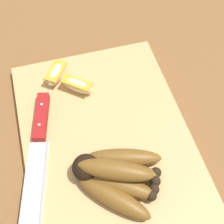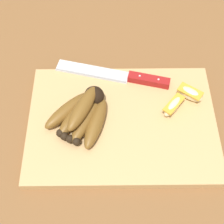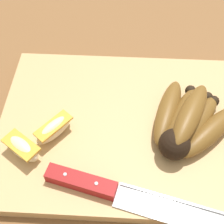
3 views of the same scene
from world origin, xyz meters
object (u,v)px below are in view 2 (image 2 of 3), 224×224
(apple_wedge_near, at_px, (173,106))
(apple_wedge_middle, at_px, (190,94))
(chefs_knife, at_px, (129,77))
(banana_bunch, at_px, (83,113))

(apple_wedge_near, xyz_separation_m, apple_wedge_middle, (-0.04, -0.03, -0.00))
(apple_wedge_near, bearing_deg, chefs_knife, -43.34)
(banana_bunch, bearing_deg, apple_wedge_middle, -167.28)
(chefs_knife, bearing_deg, apple_wedge_near, 136.66)
(banana_bunch, relative_size, apple_wedge_middle, 2.46)
(banana_bunch, relative_size, chefs_knife, 0.57)
(banana_bunch, relative_size, apple_wedge_near, 2.49)
(banana_bunch, distance_m, chefs_knife, 0.15)
(chefs_knife, relative_size, apple_wedge_near, 4.36)
(apple_wedge_near, bearing_deg, apple_wedge_middle, -140.39)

